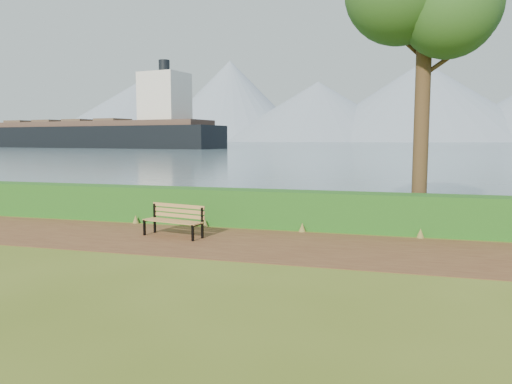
% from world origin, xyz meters
% --- Properties ---
extents(ground, '(140.00, 140.00, 0.00)m').
position_xyz_m(ground, '(0.00, 0.00, 0.00)').
color(ground, '#4D5F1B').
rests_on(ground, ground).
extents(path, '(40.00, 3.40, 0.01)m').
position_xyz_m(path, '(0.00, 0.30, 0.01)').
color(path, '#542D1C').
rests_on(path, ground).
extents(hedge, '(32.00, 0.85, 1.00)m').
position_xyz_m(hedge, '(0.00, 2.60, 0.50)').
color(hedge, '#174C15').
rests_on(hedge, ground).
extents(water, '(700.00, 510.00, 0.00)m').
position_xyz_m(water, '(0.00, 260.00, 0.01)').
color(water, '#44586E').
rests_on(water, ground).
extents(mountains, '(585.00, 190.00, 70.00)m').
position_xyz_m(mountains, '(-9.17, 406.05, 27.70)').
color(mountains, gray).
rests_on(mountains, ground).
extents(bench, '(1.65, 0.81, 0.79)m').
position_xyz_m(bench, '(-1.30, 0.61, 0.46)').
color(bench, black).
rests_on(bench, ground).
extents(cargo_ship, '(76.52, 24.03, 22.95)m').
position_xyz_m(cargo_ship, '(-71.10, 102.43, 3.42)').
color(cargo_ship, black).
rests_on(cargo_ship, ground).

